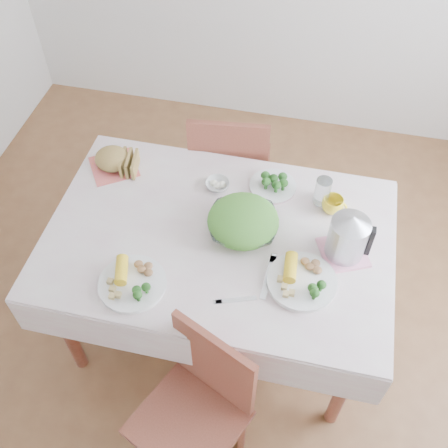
% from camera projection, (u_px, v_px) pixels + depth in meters
% --- Properties ---
extents(floor, '(3.60, 3.60, 0.00)m').
position_uv_depth(floor, '(220.00, 321.00, 2.86)').
color(floor, brown).
rests_on(floor, ground).
extents(dining_table, '(1.40, 0.90, 0.75)m').
position_uv_depth(dining_table, '(219.00, 284.00, 2.57)').
color(dining_table, brown).
rests_on(dining_table, floor).
extents(tablecloth, '(1.50, 1.00, 0.01)m').
position_uv_depth(tablecloth, '(219.00, 236.00, 2.28)').
color(tablecloth, silver).
rests_on(tablecloth, dining_table).
extents(chair_near, '(0.52, 0.52, 0.87)m').
position_uv_depth(chair_near, '(188.00, 419.00, 2.07)').
color(chair_near, brown).
rests_on(chair_near, floor).
extents(chair_far, '(0.47, 0.47, 0.94)m').
position_uv_depth(chair_far, '(231.00, 167.00, 2.96)').
color(chair_far, brown).
rests_on(chair_far, floor).
extents(salad_bowl, '(0.33, 0.33, 0.07)m').
position_uv_depth(salad_bowl, '(243.00, 225.00, 2.26)').
color(salad_bowl, white).
rests_on(salad_bowl, tablecloth).
extents(dinner_plate_left, '(0.29, 0.29, 0.02)m').
position_uv_depth(dinner_plate_left, '(133.00, 284.00, 2.10)').
color(dinner_plate_left, white).
rests_on(dinner_plate_left, tablecloth).
extents(dinner_plate_right, '(0.35, 0.35, 0.02)m').
position_uv_depth(dinner_plate_right, '(302.00, 282.00, 2.11)').
color(dinner_plate_right, white).
rests_on(dinner_plate_right, tablecloth).
extents(broccoli_plate, '(0.29, 0.29, 0.02)m').
position_uv_depth(broccoli_plate, '(273.00, 186.00, 2.44)').
color(broccoli_plate, beige).
rests_on(broccoli_plate, tablecloth).
extents(napkin, '(0.29, 0.29, 0.00)m').
position_uv_depth(napkin, '(114.00, 167.00, 2.54)').
color(napkin, '#E3645B').
rests_on(napkin, tablecloth).
extents(bread_loaf, '(0.18, 0.17, 0.10)m').
position_uv_depth(bread_loaf, '(112.00, 158.00, 2.49)').
color(bread_loaf, olive).
rests_on(bread_loaf, napkin).
extents(fruit_bowl, '(0.14, 0.14, 0.03)m').
position_uv_depth(fruit_bowl, '(217.00, 185.00, 2.44)').
color(fruit_bowl, white).
rests_on(fruit_bowl, tablecloth).
extents(yellow_mug, '(0.12, 0.12, 0.08)m').
position_uv_depth(yellow_mug, '(333.00, 205.00, 2.33)').
color(yellow_mug, yellow).
rests_on(yellow_mug, tablecloth).
extents(glass_tumbler, '(0.09, 0.09, 0.14)m').
position_uv_depth(glass_tumbler, '(322.00, 192.00, 2.35)').
color(glass_tumbler, white).
rests_on(glass_tumbler, tablecloth).
extents(pink_tray, '(0.24, 0.24, 0.01)m').
position_uv_depth(pink_tray, '(343.00, 252.00, 2.20)').
color(pink_tray, pink).
rests_on(pink_tray, tablecloth).
extents(electric_kettle, '(0.19, 0.19, 0.23)m').
position_uv_depth(electric_kettle, '(348.00, 236.00, 2.12)').
color(electric_kettle, '#B2B5BA').
rests_on(electric_kettle, pink_tray).
extents(fork_right, '(0.04, 0.22, 0.00)m').
position_uv_depth(fork_right, '(268.00, 277.00, 2.13)').
color(fork_right, silver).
rests_on(fork_right, tablecloth).
extents(knife, '(0.16, 0.07, 0.00)m').
position_uv_depth(knife, '(236.00, 300.00, 2.06)').
color(knife, silver).
rests_on(knife, tablecloth).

